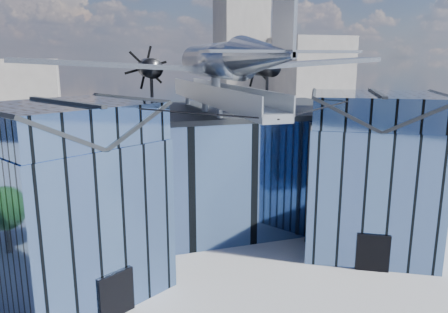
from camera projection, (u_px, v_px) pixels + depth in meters
name	position (u px, v px, depth m)	size (l,w,h in m)	color
ground_plane	(233.00, 260.00, 31.40)	(120.00, 120.00, 0.00)	gray
museum	(209.00, 167.00, 35.56)	(32.88, 24.50, 17.60)	#4D6B9C
bg_towers	(145.00, 82.00, 76.39)	(77.00, 24.50, 26.00)	gray
tree_side_e	(441.00, 152.00, 49.28)	(3.76, 3.76, 5.68)	#2E2112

